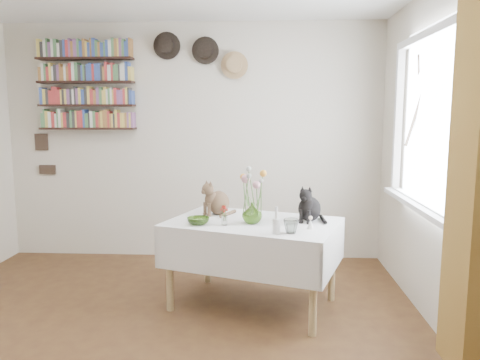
# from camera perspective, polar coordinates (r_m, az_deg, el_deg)

# --- Properties ---
(room) EXTENTS (4.08, 4.58, 2.58)m
(room) POSITION_cam_1_polar(r_m,az_deg,el_deg) (2.84, -12.65, 1.72)
(room) COLOR brown
(room) RESTS_ON ground
(window) EXTENTS (0.12, 1.52, 1.32)m
(window) POSITION_cam_1_polar(r_m,az_deg,el_deg) (3.72, 21.88, 5.06)
(window) COLOR white
(window) RESTS_ON room
(curtain) EXTENTS (0.12, 0.38, 2.10)m
(curtain) POSITION_cam_1_polar(r_m,az_deg,el_deg) (2.87, 26.28, -0.89)
(curtain) COLOR brown
(curtain) RESTS_ON room
(dining_table) EXTENTS (1.51, 1.22, 0.70)m
(dining_table) POSITION_cam_1_polar(r_m,az_deg,el_deg) (3.79, 1.60, -7.60)
(dining_table) COLOR white
(dining_table) RESTS_ON room
(tabby_cat) EXTENTS (0.33, 0.32, 0.30)m
(tabby_cat) POSITION_cam_1_polar(r_m,az_deg,el_deg) (4.00, -2.61, -2.01)
(tabby_cat) COLOR brown
(tabby_cat) RESTS_ON dining_table
(black_cat) EXTENTS (0.28, 0.31, 0.30)m
(black_cat) POSITION_cam_1_polar(r_m,az_deg,el_deg) (3.79, 8.49, -2.70)
(black_cat) COLOR black
(black_cat) RESTS_ON dining_table
(flower_vase) EXTENTS (0.16, 0.16, 0.16)m
(flower_vase) POSITION_cam_1_polar(r_m,az_deg,el_deg) (3.67, 1.49, -4.04)
(flower_vase) COLOR #79AA41
(flower_vase) RESTS_ON dining_table
(green_bowl) EXTENTS (0.25, 0.25, 0.05)m
(green_bowl) POSITION_cam_1_polar(r_m,az_deg,el_deg) (3.66, -5.12, -4.99)
(green_bowl) COLOR #79AA41
(green_bowl) RESTS_ON dining_table
(drinking_glass) EXTENTS (0.12, 0.12, 0.10)m
(drinking_glass) POSITION_cam_1_polar(r_m,az_deg,el_deg) (3.39, 6.23, -5.62)
(drinking_glass) COLOR white
(drinking_glass) RESTS_ON dining_table
(candlestick) EXTENTS (0.06, 0.06, 0.20)m
(candlestick) POSITION_cam_1_polar(r_m,az_deg,el_deg) (3.36, 4.44, -5.46)
(candlestick) COLOR white
(candlestick) RESTS_ON dining_table
(berry_jar) EXTENTS (0.05, 0.05, 0.18)m
(berry_jar) POSITION_cam_1_polar(r_m,az_deg,el_deg) (3.61, -1.91, -4.27)
(berry_jar) COLOR white
(berry_jar) RESTS_ON dining_table
(porcelain_figurine) EXTENTS (0.05, 0.05, 0.10)m
(porcelain_figurine) POSITION_cam_1_polar(r_m,az_deg,el_deg) (3.54, 8.59, -5.23)
(porcelain_figurine) COLOR white
(porcelain_figurine) RESTS_ON dining_table
(flower_bouquet) EXTENTS (0.17, 0.13, 0.39)m
(flower_bouquet) POSITION_cam_1_polar(r_m,az_deg,el_deg) (3.63, 1.52, -0.04)
(flower_bouquet) COLOR #4C7233
(flower_bouquet) RESTS_ON flower_vase
(bookshelf_unit) EXTENTS (1.00, 0.16, 0.91)m
(bookshelf_unit) POSITION_cam_1_polar(r_m,az_deg,el_deg) (5.23, -18.24, 10.84)
(bookshelf_unit) COLOR black
(bookshelf_unit) RESTS_ON room
(wall_hats) EXTENTS (0.98, 0.09, 0.48)m
(wall_hats) POSITION_cam_1_polar(r_m,az_deg,el_deg) (4.99, -4.67, 15.11)
(wall_hats) COLOR black
(wall_hats) RESTS_ON room
(wall_art_plaques) EXTENTS (0.21, 0.02, 0.44)m
(wall_art_plaques) POSITION_cam_1_polar(r_m,az_deg,el_deg) (5.52, -22.78, 2.99)
(wall_art_plaques) COLOR #38281E
(wall_art_plaques) RESTS_ON room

